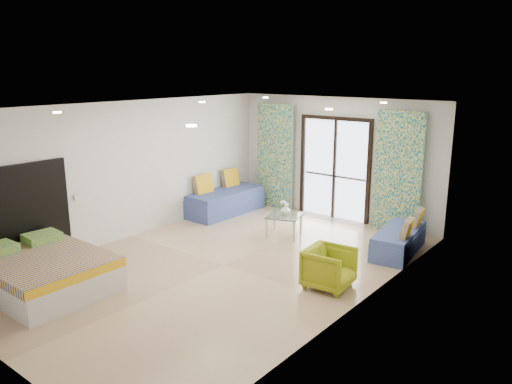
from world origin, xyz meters
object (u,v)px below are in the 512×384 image
Objects in this scene: coffee_table at (284,217)px; daybed_left at (225,201)px; daybed_right at (399,240)px; armchair at (329,266)px; bed at (44,272)px.

daybed_left is at bearing 167.34° from coffee_table.
daybed_left is at bearing 173.39° from daybed_right.
daybed_left is 4.48m from armchair.
daybed_left is 2.83× the size of armchair.
daybed_right is 2.38× the size of armchair.
bed is 4.58m from coffee_table.
daybed_right is at bearing 1.80° from daybed_left.
daybed_left is 1.19× the size of daybed_right.
bed is 2.35× the size of coffee_table.
daybed_left is 2.39× the size of coffee_table.
daybed_left is 2.06m from coffee_table.
armchair is at bearing 39.78° from bed.
daybed_right reaches higher than coffee_table.
bed is 4.35m from armchair.
coffee_table is (1.37, 4.37, 0.10)m from bed.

